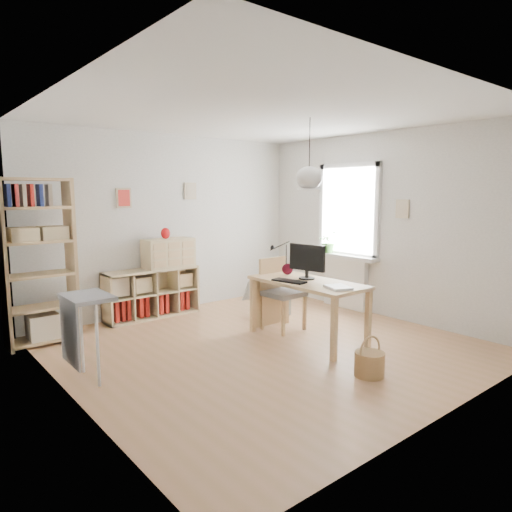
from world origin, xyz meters
TOP-DOWN VIEW (x-y plane):
  - ground at (0.00, 0.00)m, footprint 4.50×4.50m
  - room_shell at (0.55, -0.15)m, footprint 4.50×4.50m
  - window_unit at (2.23, 0.60)m, footprint 0.07×1.16m
  - radiator at (2.19, 0.60)m, footprint 0.10×0.80m
  - windowsill at (2.14, 0.60)m, footprint 0.22×1.20m
  - desk at (0.55, -0.15)m, footprint 0.70×1.50m
  - cube_shelf at (-0.47, 2.08)m, footprint 1.40×0.38m
  - tall_bookshelf at (-2.04, 1.80)m, footprint 0.80×0.38m
  - side_table at (-2.04, 0.35)m, footprint 0.40×0.55m
  - chair at (0.61, 0.41)m, footprint 0.49×0.49m
  - wicker_basket at (0.22, -1.35)m, footprint 0.30×0.30m
  - storage_chest at (0.95, 1.02)m, footprint 0.54×0.60m
  - monitor at (0.63, -0.06)m, footprint 0.20×0.50m
  - keyboard at (0.33, -0.06)m, footprint 0.24×0.45m
  - task_lamp at (0.64, 0.47)m, footprint 0.37×0.14m
  - yarn_ball at (0.65, 0.32)m, footprint 0.15×0.15m
  - paper_tray at (0.49, -0.69)m, footprint 0.32×0.35m
  - drawer_chest at (-0.16, 2.04)m, footprint 0.75×0.34m
  - red_vase at (-0.21, 2.04)m, footprint 0.14×0.14m
  - potted_plant at (2.12, 0.91)m, footprint 0.32×0.28m

SIDE VIEW (x-z plane):
  - ground at x=0.00m, z-range 0.00..0.00m
  - wicker_basket at x=0.22m, z-range -0.07..0.34m
  - storage_chest at x=0.95m, z-range -0.09..0.43m
  - cube_shelf at x=-0.47m, z-range -0.06..0.66m
  - radiator at x=2.19m, z-range 0.00..0.80m
  - chair at x=0.61m, z-range 0.07..1.02m
  - desk at x=0.55m, z-range 0.28..1.03m
  - side_table at x=-2.04m, z-range 0.24..1.09m
  - keyboard at x=0.33m, z-range 0.75..0.77m
  - paper_tray at x=0.49m, z-range 0.75..0.78m
  - yarn_ball at x=0.65m, z-range 0.75..0.90m
  - windowsill at x=2.14m, z-range 0.80..0.86m
  - drawer_chest at x=-0.16m, z-range 0.72..1.15m
  - monitor at x=0.63m, z-range 0.78..1.21m
  - task_lamp at x=0.64m, z-range 0.82..1.22m
  - potted_plant at x=2.12m, z-range 0.86..1.21m
  - tall_bookshelf at x=-2.04m, z-range 0.09..2.09m
  - red_vase at x=-0.21m, z-range 1.15..1.31m
  - window_unit at x=2.23m, z-range 0.82..2.28m
  - room_shell at x=0.55m, z-range -0.25..4.25m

